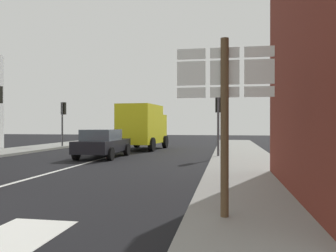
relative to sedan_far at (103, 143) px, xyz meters
The scene contains 9 objects.
ground_plane 1.44m from the sedan_far, 81.21° to the right, with size 80.00×80.00×0.00m, color black.
sidewalk_right 7.87m from the sedan_far, 24.15° to the right, with size 3.04×44.00×0.14m, color gray.
lane_centre_stripe 5.27m from the sedan_far, 87.95° to the right, with size 0.16×12.00×0.01m, color silver.
lane_turn_arrow 12.64m from the sedan_far, 75.39° to the right, with size 1.20×2.20×0.01m, color silver.
sedan_far is the anchor object (origin of this frame).
delivery_truck 6.03m from the sedan_far, 83.75° to the left, with size 2.78×5.14×3.05m.
route_sign_post 12.58m from the sedan_far, 59.67° to the right, with size 1.66×0.14×3.20m.
traffic_light_near_right 6.20m from the sedan_far, ahead, with size 0.30×0.49×3.25m.
traffic_light_far_left 8.76m from the sedan_far, 130.34° to the left, with size 0.30×0.49×3.37m.
Camera 1 is at (6.17, -5.48, 1.72)m, focal length 36.12 mm.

